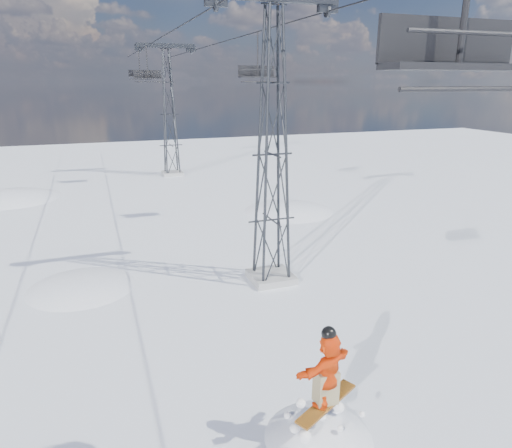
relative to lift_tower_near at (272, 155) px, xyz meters
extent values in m
plane|color=white|center=(-0.80, -8.00, -5.47)|extent=(120.00, 120.00, 0.00)
sphere|color=white|center=(-7.80, 2.00, -13.12)|extent=(16.00, 16.00, 16.00)
sphere|color=white|center=(5.20, 10.00, -14.97)|extent=(20.00, 20.00, 20.00)
sphere|color=white|center=(-12.80, 20.00, -15.87)|extent=(22.00, 22.00, 22.00)
cube|color=#999999|center=(0.00, 0.00, -5.32)|extent=(1.80, 1.80, 0.30)
cube|color=#292B30|center=(2.20, 0.00, 5.58)|extent=(0.80, 0.25, 0.50)
cube|color=#999999|center=(0.00, 25.00, -5.32)|extent=(1.80, 1.80, 0.30)
cube|color=#292B30|center=(0.00, 25.00, 5.78)|extent=(5.00, 0.35, 0.35)
cube|color=#292B30|center=(-2.20, 25.00, 5.58)|extent=(0.80, 0.25, 0.50)
cube|color=#292B30|center=(2.20, 25.00, 5.58)|extent=(0.80, 0.25, 0.50)
cylinder|color=black|center=(-2.20, 11.50, 5.38)|extent=(0.06, 51.00, 0.06)
cylinder|color=black|center=(2.20, 11.50, 5.38)|extent=(0.06, 51.00, 0.06)
cube|color=orange|center=(-2.31, -9.30, -4.24)|extent=(1.83, 1.12, 0.18)
imported|color=#FF460B|center=(-2.31, -9.30, -3.33)|extent=(1.74, 1.09, 1.79)
cube|color=#8E7F57|center=(-2.31, -9.30, -3.81)|extent=(0.61, 0.54, 0.82)
sphere|color=black|center=(-2.31, -9.30, -2.45)|extent=(0.33, 0.33, 0.33)
cube|color=black|center=(-2.20, -12.00, 3.00)|extent=(2.17, 0.49, 0.09)
cube|color=black|center=(-2.20, -11.76, 3.33)|extent=(2.17, 0.06, 0.60)
cylinder|color=black|center=(-2.20, -12.27, 2.73)|extent=(2.17, 0.06, 0.06)
cylinder|color=black|center=(-2.20, -12.32, 3.38)|extent=(2.17, 0.05, 0.05)
cylinder|color=black|center=(2.20, 7.83, 4.23)|extent=(0.08, 0.08, 2.31)
cube|color=black|center=(2.20, 7.83, 3.07)|extent=(2.10, 0.47, 0.08)
cube|color=black|center=(2.20, 8.07, 3.39)|extent=(2.10, 0.06, 0.58)
cylinder|color=black|center=(2.20, 7.57, 2.81)|extent=(2.10, 0.06, 0.06)
cylinder|color=black|center=(2.20, 7.52, 3.44)|extent=(2.10, 0.05, 0.05)
cylinder|color=black|center=(-2.20, 20.52, 4.23)|extent=(0.08, 0.08, 2.31)
cube|color=black|center=(-2.20, 20.52, 3.08)|extent=(2.10, 0.47, 0.08)
cube|color=black|center=(-2.20, 20.75, 3.39)|extent=(2.10, 0.06, 0.58)
cylinder|color=black|center=(-2.20, 20.26, 2.81)|extent=(2.10, 0.06, 0.06)
cylinder|color=black|center=(-2.20, 20.21, 3.44)|extent=(2.10, 0.05, 0.05)
cylinder|color=black|center=(-2.20, 26.07, 4.32)|extent=(0.08, 0.08, 2.12)
cube|color=black|center=(-2.20, 26.07, 3.26)|extent=(1.93, 0.43, 0.08)
cube|color=black|center=(-2.20, 26.28, 3.55)|extent=(1.93, 0.06, 0.53)
cylinder|color=black|center=(-2.20, 25.83, 3.02)|extent=(1.93, 0.06, 0.06)
cylinder|color=black|center=(-2.20, 25.78, 3.60)|extent=(1.93, 0.05, 0.05)
camera|label=1|loc=(-6.78, -17.01, 2.82)|focal=32.00mm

